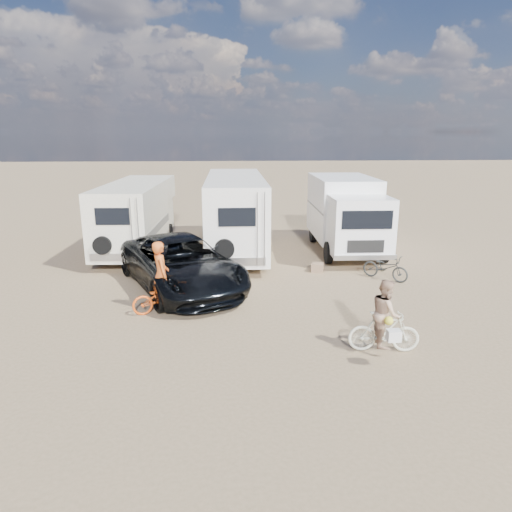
{
  "coord_description": "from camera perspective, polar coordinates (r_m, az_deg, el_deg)",
  "views": [
    {
      "loc": [
        -0.79,
        -11.88,
        4.95
      ],
      "look_at": [
        0.04,
        1.51,
        1.3
      ],
      "focal_mm": 32.04,
      "sensor_mm": 36.0,
      "label": 1
    }
  ],
  "objects": [
    {
      "name": "rider_woman",
      "position": [
        10.97,
        15.8,
        -7.69
      ],
      "size": [
        0.68,
        0.83,
        1.57
      ],
      "primitive_type": "imported",
      "rotation": [
        0.0,
        0.0,
        1.45
      ],
      "color": "tan",
      "rests_on": "ground"
    },
    {
      "name": "bike_parked",
      "position": [
        16.38,
        15.85,
        -1.38
      ],
      "size": [
        1.59,
        1.55,
        0.86
      ],
      "primitive_type": "imported",
      "rotation": [
        0.0,
        0.0,
        0.81
      ],
      "color": "#282B28",
      "rests_on": "ground"
    },
    {
      "name": "ground",
      "position": [
        12.89,
        0.22,
        -7.35
      ],
      "size": [
        140.0,
        140.0,
        0.0
      ],
      "primitive_type": "plane",
      "color": "#8E7455",
      "rests_on": "ground"
    },
    {
      "name": "rv_left",
      "position": [
        20.12,
        -14.63,
        4.7
      ],
      "size": [
        2.47,
        7.08,
        2.89
      ],
      "primitive_type": null,
      "rotation": [
        0.0,
        0.0,
        -0.04
      ],
      "color": "silver",
      "rests_on": "ground"
    },
    {
      "name": "box_truck",
      "position": [
        19.64,
        11.26,
        4.95
      ],
      "size": [
        2.54,
        6.09,
        3.09
      ],
      "primitive_type": null,
      "rotation": [
        0.0,
        0.0,
        -0.02
      ],
      "color": "white",
      "rests_on": "ground"
    },
    {
      "name": "bike_woman",
      "position": [
        11.08,
        15.69,
        -9.1
      ],
      "size": [
        1.68,
        0.65,
        0.98
      ],
      "primitive_type": "imported",
      "rotation": [
        0.0,
        0.0,
        1.45
      ],
      "color": "beige",
      "rests_on": "ground"
    },
    {
      "name": "crate",
      "position": [
        16.83,
        7.68,
        -1.44
      ],
      "size": [
        0.52,
        0.52,
        0.33
      ],
      "primitive_type": "cube",
      "rotation": [
        0.0,
        0.0,
        -0.34
      ],
      "color": "#84664D",
      "rests_on": "ground"
    },
    {
      "name": "cooler",
      "position": [
        16.91,
        -9.78,
        -1.34
      ],
      "size": [
        0.5,
        0.38,
        0.39
      ],
      "primitive_type": "cube",
      "rotation": [
        0.0,
        0.0,
        -0.06
      ],
      "color": "#2D5D89",
      "rests_on": "ground"
    },
    {
      "name": "bike_man",
      "position": [
        13.2,
        -11.62,
        -5.06
      ],
      "size": [
        1.79,
        1.12,
        0.89
      ],
      "primitive_type": "imported",
      "rotation": [
        0.0,
        0.0,
        1.91
      ],
      "color": "#D74B10",
      "rests_on": "ground"
    },
    {
      "name": "dark_suv",
      "position": [
        14.98,
        -9.37,
        -0.91
      ],
      "size": [
        5.06,
        6.64,
        1.68
      ],
      "primitive_type": "imported",
      "rotation": [
        0.0,
        0.0,
        0.44
      ],
      "color": "black",
      "rests_on": "ground"
    },
    {
      "name": "rv_main",
      "position": [
        19.21,
        -2.59,
        5.14
      ],
      "size": [
        2.31,
        7.9,
        3.18
      ],
      "primitive_type": null,
      "rotation": [
        0.0,
        0.0,
        -0.0
      ],
      "color": "silver",
      "rests_on": "ground"
    },
    {
      "name": "rider_man",
      "position": [
        13.04,
        -11.74,
        -3.01
      ],
      "size": [
        0.66,
        0.8,
        1.88
      ],
      "primitive_type": "imported",
      "rotation": [
        0.0,
        0.0,
        1.91
      ],
      "color": "#D85D20",
      "rests_on": "ground"
    }
  ]
}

